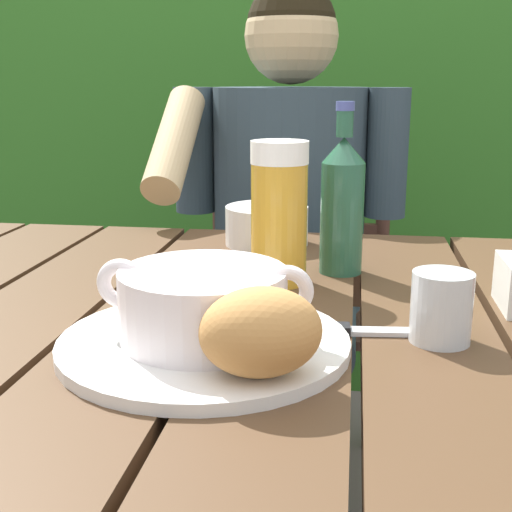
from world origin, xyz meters
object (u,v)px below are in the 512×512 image
Objects in this scene: beer_bottle at (342,203)px; water_glass_small at (441,307)px; chair_near_diner at (294,300)px; bread_roll at (261,332)px; table_knife at (347,330)px; diner_bowl at (267,225)px; soup_bowl at (203,302)px; beer_glass at (279,213)px; serving_plate at (204,343)px; person_eating at (286,223)px.

beer_bottle reaches higher than water_glass_small.
chair_near_diner reaches higher than bread_roll.
water_glass_small is 0.10m from table_knife.
beer_bottle is 0.20m from diner_bowl.
beer_glass reaches higher than soup_bowl.
diner_bowl is at bearing 101.61° from beer_glass.
serving_plate is 0.33m from beer_bottle.
serving_plate is (-0.00, -0.78, 0.04)m from person_eating.
person_eating is 6.47× the size of beer_glass.
chair_near_diner is 5.61× the size of table_knife.
person_eating is at bearing 90.52° from diner_bowl.
serving_plate is 1.56× the size of beer_glass.
soup_bowl reaches higher than table_knife.
water_glass_small reaches higher than table_knife.
person_eating reaches higher than bread_roll.
beer_glass is 0.22m from diner_bowl.
chair_near_diner reaches higher than table_knife.
beer_bottle is (0.06, 0.38, 0.05)m from bread_roll.
person_eating is at bearing 94.40° from bread_roll.
table_knife is (0.14, 0.06, -0.04)m from soup_bowl.
bread_roll is at bearing -49.40° from soup_bowl.
soup_bowl is at bearing -90.23° from chair_near_diner.
chair_near_diner is 1.01m from serving_plate.
water_glass_small is (0.23, 0.05, 0.03)m from serving_plate.
diner_bowl is (-0.06, 0.52, -0.02)m from bread_roll.
soup_bowl is 1.30× the size of table_knife.
chair_near_diner is at bearing 90.00° from diner_bowl.
bread_roll is (0.07, -0.86, 0.08)m from person_eating.
chair_near_diner is 0.61m from diner_bowl.
bread_roll is 0.68× the size of beer_glass.
chair_near_diner is 5.03× the size of beer_glass.
diner_bowl is (-0.13, 0.38, 0.03)m from table_knife.
bread_roll is at bearing -117.25° from table_knife.
soup_bowl is 0.10m from bread_roll.
table_knife is (0.09, -0.18, -0.09)m from beer_glass.
beer_glass is at bearing -86.68° from chair_near_diner.
beer_glass is at bearing 135.22° from water_glass_small.
beer_bottle is 3.18× the size of water_glass_small.
serving_plate is 3.96× the size of water_glass_small.
beer_bottle is 1.40× the size of table_knife.
beer_glass is 0.10m from beer_bottle.
diner_bowl is at bearing 129.29° from beer_bottle.
serving_plate is at bearing 130.60° from bread_roll.
beer_bottle is at bearing 67.18° from serving_plate.
chair_near_diner is 1.10m from bread_roll.
person_eating is 9.50× the size of bread_roll.
beer_glass reaches higher than serving_plate.
beer_bottle is at bearing -79.87° from chair_near_diner.
water_glass_small is 0.45m from diner_bowl.
serving_plate is at bearing -90.23° from chair_near_diner.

